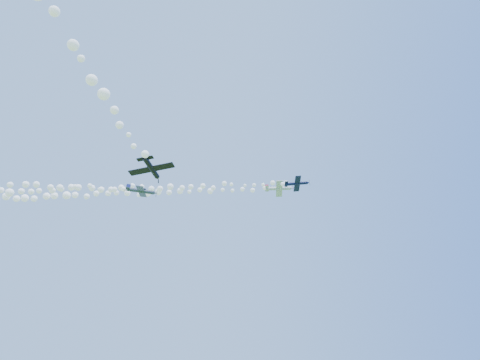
{
  "coord_description": "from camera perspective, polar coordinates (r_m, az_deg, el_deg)",
  "views": [
    {
      "loc": [
        -6.99,
        -75.15,
        2.0
      ],
      "look_at": [
        2.21,
        -4.05,
        44.26
      ],
      "focal_mm": 30.0,
      "sensor_mm": 36.0,
      "label": 1
    }
  ],
  "objects": [
    {
      "name": "plane_grey",
      "position": [
        88.34,
        -13.85,
        -1.53
      ],
      "size": [
        6.86,
        7.04,
        2.62
      ],
      "rotation": [
        0.18,
        0.09,
        -0.0
      ],
      "color": "#363E4E"
    },
    {
      "name": "smoke_trail_white",
      "position": [
        110.85,
        -18.46,
        -2.01
      ],
      "size": [
        84.38,
        18.65,
        3.15
      ],
      "primitive_type": null,
      "color": "white"
    },
    {
      "name": "plane_black",
      "position": [
        60.04,
        -12.47,
        1.64
      ],
      "size": [
        6.74,
        6.39,
        1.82
      ],
      "rotation": [
        -0.13,
        -0.02,
        1.29
      ],
      "color": "black"
    },
    {
      "name": "plane_white",
      "position": [
        103.27,
        5.58,
        -1.2
      ],
      "size": [
        7.56,
        8.02,
        2.3
      ],
      "rotation": [
        -0.04,
        0.0,
        -0.19
      ],
      "color": "silver"
    },
    {
      "name": "plane_navy",
      "position": [
        96.92,
        8.12,
        -0.49
      ],
      "size": [
        6.3,
        6.67,
        1.69
      ],
      "rotation": [
        -0.08,
        -0.06,
        -0.17
      ],
      "color": "#0C1236"
    },
    {
      "name": "smoke_trail_navy",
      "position": [
        100.9,
        -15.3,
        -1.07
      ],
      "size": [
        75.84,
        15.02,
        2.53
      ],
      "primitive_type": null,
      "color": "white"
    }
  ]
}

